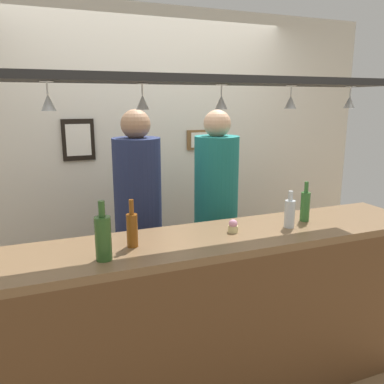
% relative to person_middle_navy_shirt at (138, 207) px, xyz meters
% --- Properties ---
extents(ground_plane, '(8.00, 8.00, 0.00)m').
position_rel_person_middle_navy_shirt_xyz_m(ground_plane, '(0.31, -0.38, -1.06)').
color(ground_plane, olive).
extents(back_wall, '(4.40, 0.06, 2.60)m').
position_rel_person_middle_navy_shirt_xyz_m(back_wall, '(0.31, 0.72, 0.24)').
color(back_wall, silver).
rests_on(back_wall, ground_plane).
extents(bar_counter, '(2.70, 0.55, 1.05)m').
position_rel_person_middle_navy_shirt_xyz_m(bar_counter, '(0.31, -0.89, -0.36)').
color(bar_counter, brown).
rests_on(bar_counter, ground_plane).
extents(overhead_glass_rack, '(2.20, 0.36, 0.04)m').
position_rel_person_middle_navy_shirt_xyz_m(overhead_glass_rack, '(0.31, -0.68, 0.86)').
color(overhead_glass_rack, black).
extents(hanging_wineglass_far_left, '(0.07, 0.07, 0.13)m').
position_rel_person_middle_navy_shirt_xyz_m(hanging_wineglass_far_left, '(-0.58, -0.74, 0.75)').
color(hanging_wineglass_far_left, silver).
rests_on(hanging_wineglass_far_left, overhead_glass_rack).
extents(hanging_wineglass_left, '(0.07, 0.07, 0.13)m').
position_rel_person_middle_navy_shirt_xyz_m(hanging_wineglass_left, '(-0.12, -0.65, 0.75)').
color(hanging_wineglass_left, silver).
rests_on(hanging_wineglass_left, overhead_glass_rack).
extents(hanging_wineglass_center_left, '(0.07, 0.07, 0.13)m').
position_rel_person_middle_navy_shirt_xyz_m(hanging_wineglass_center_left, '(0.31, -0.71, 0.75)').
color(hanging_wineglass_center_left, silver).
rests_on(hanging_wineglass_center_left, overhead_glass_rack).
extents(hanging_wineglass_center, '(0.07, 0.07, 0.13)m').
position_rel_person_middle_navy_shirt_xyz_m(hanging_wineglass_center, '(0.75, -0.72, 0.75)').
color(hanging_wineglass_center, silver).
rests_on(hanging_wineglass_center, overhead_glass_rack).
extents(hanging_wineglass_center_right, '(0.07, 0.07, 0.13)m').
position_rel_person_middle_navy_shirt_xyz_m(hanging_wineglass_center_right, '(1.18, -0.73, 0.75)').
color(hanging_wineglass_center_right, silver).
rests_on(hanging_wineglass_center_right, overhead_glass_rack).
extents(person_middle_navy_shirt, '(0.34, 0.34, 1.76)m').
position_rel_person_middle_navy_shirt_xyz_m(person_middle_navy_shirt, '(0.00, 0.00, 0.00)').
color(person_middle_navy_shirt, '#2D334C').
rests_on(person_middle_navy_shirt, ground_plane).
extents(person_right_teal_shirt, '(0.34, 0.34, 1.75)m').
position_rel_person_middle_navy_shirt_xyz_m(person_right_teal_shirt, '(0.62, -0.00, -0.01)').
color(person_right_teal_shirt, '#2D334C').
rests_on(person_right_teal_shirt, ground_plane).
extents(bottle_beer_amber_tall, '(0.06, 0.06, 0.26)m').
position_rel_person_middle_navy_shirt_xyz_m(bottle_beer_amber_tall, '(-0.21, -0.72, 0.09)').
color(bottle_beer_amber_tall, brown).
rests_on(bottle_beer_amber_tall, bar_counter).
extents(bottle_beer_green_import, '(0.06, 0.06, 0.26)m').
position_rel_person_middle_navy_shirt_xyz_m(bottle_beer_green_import, '(0.94, -0.68, 0.09)').
color(bottle_beer_green_import, '#336B2D').
rests_on(bottle_beer_green_import, bar_counter).
extents(bottle_champagne_green, '(0.08, 0.08, 0.30)m').
position_rel_person_middle_navy_shirt_xyz_m(bottle_champagne_green, '(-0.38, -0.85, 0.10)').
color(bottle_champagne_green, '#2D5623').
rests_on(bottle_champagne_green, bar_counter).
extents(bottle_soda_clear, '(0.06, 0.06, 0.23)m').
position_rel_person_middle_navy_shirt_xyz_m(bottle_soda_clear, '(0.76, -0.76, 0.08)').
color(bottle_soda_clear, silver).
rests_on(bottle_soda_clear, bar_counter).
extents(cupcake, '(0.06, 0.06, 0.08)m').
position_rel_person_middle_navy_shirt_xyz_m(cupcake, '(0.40, -0.71, 0.02)').
color(cupcake, beige).
rests_on(cupcake, bar_counter).
extents(picture_frame_caricature, '(0.26, 0.02, 0.34)m').
position_rel_person_middle_navy_shirt_xyz_m(picture_frame_caricature, '(-0.32, 0.67, 0.43)').
color(picture_frame_caricature, black).
rests_on(picture_frame_caricature, back_wall).
extents(picture_frame_lower_pair, '(0.30, 0.02, 0.18)m').
position_rel_person_middle_navy_shirt_xyz_m(picture_frame_lower_pair, '(0.79, 0.67, 0.40)').
color(picture_frame_lower_pair, brown).
rests_on(picture_frame_lower_pair, back_wall).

